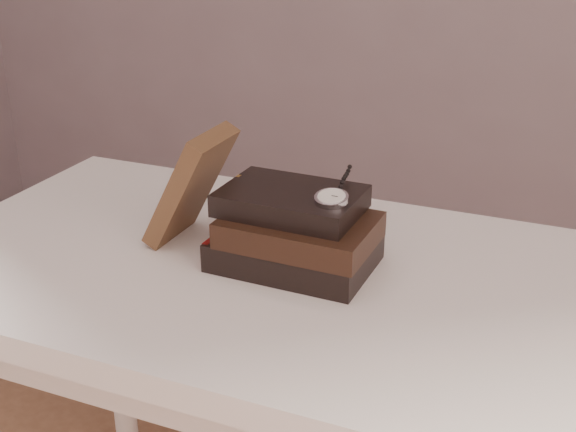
% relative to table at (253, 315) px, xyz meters
% --- Properties ---
extents(table, '(1.00, 0.60, 0.75)m').
position_rel_table_xyz_m(table, '(0.00, 0.00, 0.00)').
color(table, white).
rests_on(table, ground).
extents(book_stack, '(0.23, 0.16, 0.11)m').
position_rel_table_xyz_m(book_stack, '(0.06, 0.01, 0.14)').
color(book_stack, black).
rests_on(book_stack, table).
extents(journal, '(0.12, 0.12, 0.18)m').
position_rel_table_xyz_m(journal, '(-0.11, 0.03, 0.18)').
color(journal, '#402818').
rests_on(journal, table).
extents(pocket_watch, '(0.05, 0.15, 0.02)m').
position_rel_table_xyz_m(pocket_watch, '(0.12, 0.00, 0.21)').
color(pocket_watch, silver).
rests_on(pocket_watch, book_stack).
extents(eyeglasses, '(0.10, 0.11, 0.04)m').
position_rel_table_xyz_m(eyeglasses, '(-0.01, 0.09, 0.16)').
color(eyeglasses, silver).
rests_on(eyeglasses, book_stack).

